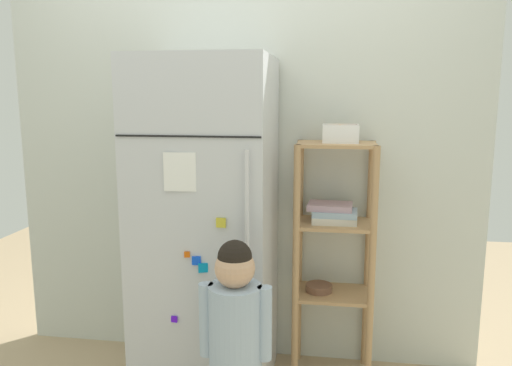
{
  "coord_description": "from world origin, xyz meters",
  "views": [
    {
      "loc": [
        0.5,
        -2.4,
        1.53
      ],
      "look_at": [
        0.13,
        0.02,
        1.1
      ],
      "focal_mm": 35.04,
      "sensor_mm": 36.0,
      "label": 1
    }
  ],
  "objects_px": {
    "fruit_bin": "(341,134)",
    "child_standing": "(235,327)",
    "pantry_shelf_unit": "(333,239)",
    "refrigerator": "(207,227)"
  },
  "relations": [
    {
      "from": "refrigerator",
      "to": "child_standing",
      "type": "bearing_deg",
      "value": -64.48
    },
    {
      "from": "child_standing",
      "to": "pantry_shelf_unit",
      "type": "height_order",
      "value": "pantry_shelf_unit"
    },
    {
      "from": "refrigerator",
      "to": "child_standing",
      "type": "distance_m",
      "value": 0.64
    },
    {
      "from": "refrigerator",
      "to": "pantry_shelf_unit",
      "type": "distance_m",
      "value": 0.67
    },
    {
      "from": "pantry_shelf_unit",
      "to": "fruit_bin",
      "type": "relative_size",
      "value": 7.1
    },
    {
      "from": "pantry_shelf_unit",
      "to": "fruit_bin",
      "type": "height_order",
      "value": "fruit_bin"
    },
    {
      "from": "fruit_bin",
      "to": "child_standing",
      "type": "bearing_deg",
      "value": -121.11
    },
    {
      "from": "child_standing",
      "to": "fruit_bin",
      "type": "relative_size",
      "value": 5.25
    },
    {
      "from": "refrigerator",
      "to": "fruit_bin",
      "type": "height_order",
      "value": "refrigerator"
    },
    {
      "from": "pantry_shelf_unit",
      "to": "fruit_bin",
      "type": "bearing_deg",
      "value": 37.26
    }
  ]
}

